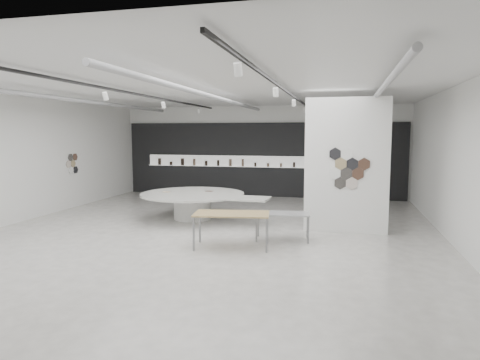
% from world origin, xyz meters
% --- Properties ---
extents(room, '(12.02, 14.02, 3.82)m').
position_xyz_m(room, '(-0.09, -0.00, 2.07)').
color(room, beige).
rests_on(room, ground).
extents(back_wall_display, '(11.80, 0.27, 3.10)m').
position_xyz_m(back_wall_display, '(-0.08, 6.93, 1.54)').
color(back_wall_display, black).
rests_on(back_wall_display, ground).
extents(partition_column, '(2.20, 0.38, 3.60)m').
position_xyz_m(partition_column, '(3.50, 1.00, 1.80)').
color(partition_column, white).
rests_on(partition_column, ground).
extents(display_island, '(4.16, 3.33, 0.82)m').
position_xyz_m(display_island, '(-1.04, 1.64, 0.53)').
color(display_island, white).
rests_on(display_island, ground).
extents(sample_table_wood, '(1.85, 1.12, 0.81)m').
position_xyz_m(sample_table_wood, '(0.93, -1.30, 0.75)').
color(sample_table_wood, '#9F8452').
rests_on(sample_table_wood, ground).
extents(sample_table_stone, '(1.40, 0.82, 0.68)m').
position_xyz_m(sample_table_stone, '(1.98, -0.32, 0.63)').
color(sample_table_stone, gray).
rests_on(sample_table_stone, ground).
extents(kitchen_counter, '(1.72, 0.79, 1.32)m').
position_xyz_m(kitchen_counter, '(2.86, 6.50, 0.48)').
color(kitchen_counter, white).
rests_on(kitchen_counter, ground).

